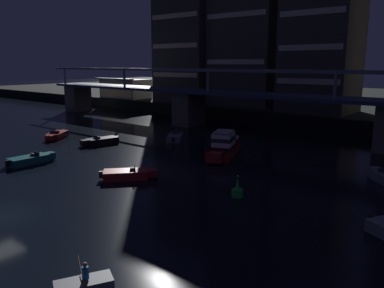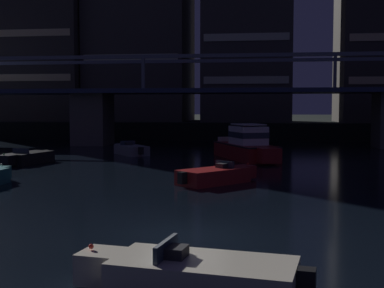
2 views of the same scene
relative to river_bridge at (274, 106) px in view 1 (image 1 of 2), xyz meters
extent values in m
cube|color=black|center=(0.00, 48.01, -3.24)|extent=(240.00, 80.00, 2.20)
cube|color=#605B51|center=(-47.32, 0.01, -1.56)|extent=(3.60, 4.40, 5.55)
cube|color=#605B51|center=(-15.77, 0.01, -1.56)|extent=(3.60, 4.40, 5.55)
cube|color=#2D3856|center=(0.00, 0.01, 1.44)|extent=(100.64, 6.40, 0.45)
cube|color=slate|center=(0.00, -2.89, 4.86)|extent=(100.64, 0.36, 0.36)
cube|color=slate|center=(0.00, 2.91, 4.86)|extent=(100.64, 0.36, 0.36)
cube|color=slate|center=(-47.32, -2.89, 3.26)|extent=(0.30, 0.30, 3.20)
cube|color=slate|center=(-28.39, -2.89, 3.26)|extent=(0.30, 0.30, 3.20)
cube|color=slate|center=(-9.46, -2.89, 3.26)|extent=(0.30, 0.30, 3.20)
cube|color=slate|center=(9.46, -2.89, 3.26)|extent=(0.30, 0.30, 3.20)
cube|color=#38332D|center=(-27.85, 15.97, 12.26)|extent=(12.89, 12.11, 28.79)
cube|color=beige|center=(-27.85, 9.86, 3.62)|extent=(11.86, 0.10, 0.90)
cube|color=beige|center=(-27.85, 9.86, 9.38)|extent=(11.86, 0.10, 0.90)
cube|color=beige|center=(-27.85, 9.86, 15.14)|extent=(11.86, 0.10, 0.90)
cube|color=beige|center=(-14.43, 11.43, 6.17)|extent=(12.49, 0.10, 0.90)
cube|color=beige|center=(-14.43, 11.43, 14.47)|extent=(12.49, 0.10, 0.90)
cube|color=#423D38|center=(0.55, 14.64, 10.95)|extent=(11.34, 9.75, 26.17)
cube|color=beige|center=(0.55, 9.71, 3.10)|extent=(10.44, 0.10, 0.90)
cube|color=beige|center=(0.55, 9.71, 8.33)|extent=(10.44, 0.10, 0.90)
cube|color=beige|center=(0.55, 9.71, 13.56)|extent=(10.44, 0.10, 0.90)
cube|color=#B2AD9E|center=(-45.59, 12.01, 0.06)|extent=(12.00, 6.00, 4.40)
cube|color=#EAD88C|center=(-45.59, 8.96, -0.38)|extent=(11.20, 0.10, 2.64)
cube|color=#4C4C51|center=(-45.59, 8.41, 2.41)|extent=(12.40, 1.60, 0.30)
cube|color=maroon|center=(1.18, -13.71, -3.74)|extent=(5.52, 8.38, 1.20)
cube|color=maroon|center=(2.96, -17.89, -3.66)|extent=(1.75, 1.57, 1.04)
cube|color=black|center=(1.18, -13.71, -3.19)|extent=(5.63, 8.48, 0.10)
cube|color=white|center=(1.42, -14.26, -2.44)|extent=(3.18, 3.77, 1.40)
cube|color=#283342|center=(1.42, -14.26, -2.39)|extent=(3.24, 3.82, 0.44)
cube|color=silver|center=(1.42, -14.26, -1.59)|extent=(2.87, 3.39, 0.08)
cube|color=#B7B2A8|center=(-0.15, -10.58, -2.96)|extent=(2.15, 1.37, 0.36)
cube|color=black|center=(20.06, -24.33, -3.84)|extent=(0.49, 0.49, 0.60)
cube|color=gray|center=(16.99, -12.00, -3.89)|extent=(1.34, 1.34, 0.70)
sphere|color=#33D84C|center=(16.81, -11.82, -3.46)|extent=(0.12, 0.12, 0.12)
cube|color=#196066|center=(-11.96, -30.26, -3.94)|extent=(1.84, 3.93, 0.80)
cube|color=#196066|center=(-11.93, -27.85, -3.89)|extent=(1.00, 0.91, 0.70)
cube|color=#283342|center=(-11.95, -29.41, -3.36)|extent=(1.35, 0.12, 0.36)
cube|color=#262628|center=(-11.95, -29.66, -3.42)|extent=(0.56, 0.41, 0.24)
cube|color=black|center=(-11.98, -32.41, -3.84)|extent=(0.36, 0.36, 0.60)
sphere|color=beige|center=(-11.93, -27.60, -3.46)|extent=(0.12, 0.12, 0.12)
cube|color=maroon|center=(-0.11, -27.36, -3.94)|extent=(3.94, 4.12, 0.80)
cube|color=maroon|center=(1.49, -25.56, -3.89)|extent=(1.34, 1.33, 0.70)
cube|color=#283342|center=(0.46, -26.73, -3.36)|extent=(1.08, 0.97, 0.36)
cube|color=#262628|center=(0.29, -26.91, -3.42)|extent=(0.68, 0.67, 0.24)
cube|color=black|center=(-1.54, -28.97, -3.84)|extent=(0.51, 0.51, 0.60)
sphere|color=red|center=(1.65, -25.38, -3.46)|extent=(0.12, 0.12, 0.12)
cube|color=maroon|center=(-22.58, -20.40, -3.94)|extent=(3.72, 4.24, 0.80)
cube|color=maroon|center=(-21.20, -22.37, -3.89)|extent=(1.33, 1.31, 0.70)
cube|color=#283342|center=(-22.10, -21.09, -3.36)|extent=(1.16, 0.86, 0.36)
cube|color=#262628|center=(-22.24, -20.89, -3.42)|extent=(0.69, 0.65, 0.24)
cube|color=black|center=(-23.82, -18.63, -3.84)|extent=(0.50, 0.50, 0.60)
sphere|color=beige|center=(-21.06, -22.57, -3.46)|extent=(0.12, 0.12, 0.12)
cube|color=black|center=(-14.35, -18.99, -3.94)|extent=(2.57, 4.20, 0.80)
cube|color=black|center=(-14.85, -21.34, -3.89)|extent=(1.16, 1.09, 0.70)
cube|color=#283342|center=(-14.52, -19.82, -3.36)|extent=(1.34, 0.38, 0.36)
cube|color=#262628|center=(-14.47, -19.58, -3.42)|extent=(0.63, 0.51, 0.24)
cube|color=black|center=(-13.90, -16.88, -3.84)|extent=(0.43, 0.43, 0.60)
sphere|color=#33D84C|center=(-14.90, -21.59, -3.46)|extent=(0.12, 0.12, 0.12)
cube|color=gray|center=(-8.63, -11.29, -3.94)|extent=(3.73, 4.23, 0.80)
cube|color=gray|center=(-10.02, -9.33, -3.89)|extent=(1.33, 1.31, 0.70)
cube|color=#283342|center=(-9.12, -10.60, -3.36)|extent=(1.16, 0.86, 0.36)
cube|color=#262628|center=(-8.97, -10.80, -3.42)|extent=(0.69, 0.65, 0.24)
cube|color=black|center=(-7.38, -13.05, -3.84)|extent=(0.50, 0.50, 0.60)
sphere|color=beige|center=(-10.17, -9.13, -3.46)|extent=(0.12, 0.12, 0.12)
cylinder|color=green|center=(10.26, -24.96, -4.04)|extent=(0.90, 0.90, 0.60)
cone|color=green|center=(10.26, -24.96, -3.24)|extent=(0.36, 0.36, 1.00)
sphere|color=#F2EAB2|center=(10.26, -24.96, -2.66)|extent=(0.16, 0.16, 0.16)
cube|color=gray|center=(11.82, -40.17, -4.10)|extent=(2.15, 2.82, 0.48)
cube|color=#7F6647|center=(11.82, -40.17, -3.83)|extent=(0.97, 0.62, 0.06)
cylinder|color=#1E66B2|center=(11.86, -40.08, -3.50)|extent=(0.32, 0.32, 0.60)
sphere|color=tan|center=(11.86, -40.08, -3.09)|extent=(0.22, 0.22, 0.22)
cylinder|color=olive|center=(10.88, -39.70, -3.76)|extent=(1.38, 0.73, 0.59)
camera|label=1|loc=(25.84, -49.33, 5.86)|focal=36.14mm
camera|label=2|loc=(2.32, -54.61, -0.31)|focal=48.51mm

